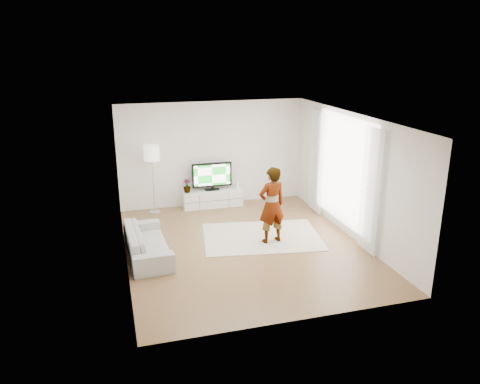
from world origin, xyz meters
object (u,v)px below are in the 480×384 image
object	(u,v)px
rug	(262,237)
media_console	(213,198)
television	(212,175)
floor_lamp	(152,156)
player	(272,205)
sofa	(147,242)

from	to	relation	value
rug	media_console	bearing A→B (deg)	104.25
television	floor_lamp	world-z (taller)	floor_lamp
rug	floor_lamp	distance (m)	3.52
player	floor_lamp	xyz separation A→B (m)	(-2.28, 2.65, 0.65)
media_console	rug	xyz separation A→B (m)	(0.61, -2.39, -0.22)
media_console	floor_lamp	size ratio (longest dim) A/B	0.90
sofa	rug	bearing A→B (deg)	-86.36
television	player	size ratio (longest dim) A/B	0.63
media_console	player	size ratio (longest dim) A/B	0.94
sofa	television	bearing A→B (deg)	-38.92
rug	floor_lamp	size ratio (longest dim) A/B	1.47
television	media_console	bearing A→B (deg)	-90.00
media_console	player	bearing A→B (deg)	-75.25
player	sofa	world-z (taller)	player
player	sofa	distance (m)	2.76
rug	sofa	distance (m)	2.62
television	sofa	bearing A→B (deg)	-126.40
media_console	television	bearing A→B (deg)	90.00
rug	player	world-z (taller)	player
rug	player	xyz separation A→B (m)	(0.11, -0.33, 0.86)
television	floor_lamp	size ratio (longest dim) A/B	0.60
television	floor_lamp	bearing A→B (deg)	-176.61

